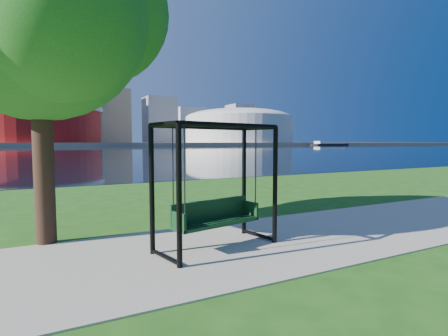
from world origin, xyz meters
TOP-DOWN VIEW (x-y plane):
  - ground at (0.00, 0.00)m, footprint 900.00×900.00m
  - path at (0.00, -0.50)m, footprint 120.00×4.00m
  - river at (0.00, 102.00)m, footprint 900.00×180.00m
  - far_bank at (0.00, 306.00)m, footprint 900.00×228.00m
  - stadium at (-10.00, 235.00)m, footprint 83.00×83.00m
  - arena at (135.00, 235.00)m, footprint 84.00×84.00m
  - skyline at (-4.27, 319.39)m, footprint 392.00×66.00m
  - swing at (-0.61, -0.43)m, footprint 2.70×1.59m
  - park_tree at (-3.80, 1.64)m, footprint 5.92×5.35m
  - barge at (180.94, 182.94)m, footprint 29.78×8.10m

SIDE VIEW (x-z plane):
  - ground at x=0.00m, z-range 0.00..0.00m
  - river at x=0.00m, z-range 0.00..0.02m
  - path at x=0.00m, z-range 0.00..0.03m
  - far_bank at x=0.00m, z-range 0.00..2.00m
  - swing at x=-0.61m, z-range -0.04..2.55m
  - barge at x=180.94m, z-range -0.14..2.83m
  - park_tree at x=-3.80m, z-range 1.43..8.78m
  - stadium at x=-10.00m, z-range -1.77..30.23m
  - arena at x=135.00m, z-range 2.59..29.15m
  - skyline at x=-4.27m, z-range -12.36..84.14m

